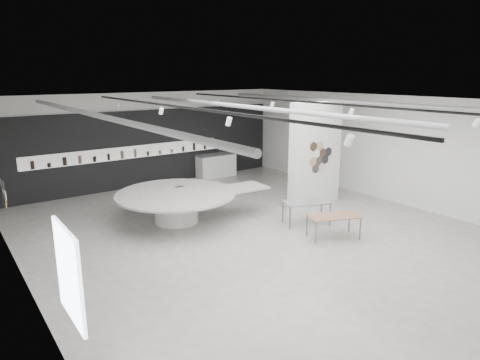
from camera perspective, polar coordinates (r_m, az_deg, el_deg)
room at (r=12.00m, az=1.45°, el=2.22°), size 12.02×14.02×3.82m
back_wall_display at (r=18.01m, az=-12.06°, el=4.17°), size 11.80×0.27×3.10m
partition_column at (r=15.14m, az=10.02°, el=3.43°), size 2.20×0.38×3.60m
display_island at (r=13.48m, az=-8.18°, el=-3.00°), size 4.84×3.90×0.95m
sample_table_wood at (r=12.32m, az=12.39°, el=-4.86°), size 1.56×1.18×0.66m
sample_table_stone at (r=13.26m, az=8.87°, el=-3.14°), size 1.55×1.15×0.71m
kitchen_counter at (r=19.26m, az=-3.20°, el=1.96°), size 1.81×0.73×1.42m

